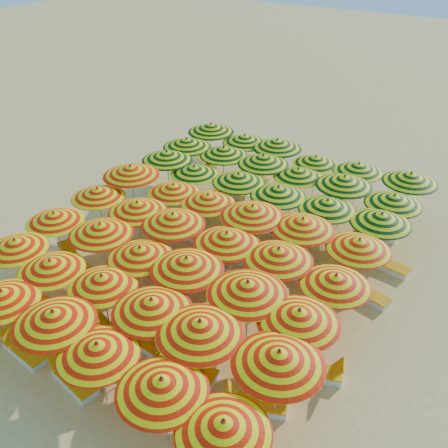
{
  "coord_description": "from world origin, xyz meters",
  "views": [
    {
      "loc": [
        8.76,
        -13.11,
        11.76
      ],
      "look_at": [
        0.0,
        0.5,
        1.6
      ],
      "focal_mm": 40.0,
      "sensor_mm": 36.0,
      "label": 1
    }
  ],
  "objects_px": {
    "lounger_26": "(205,161)",
    "beachgoer_a": "(226,285)",
    "lounger_16": "(197,237)",
    "umbrella_15": "(187,263)",
    "umbrella_9": "(152,305)",
    "lounger_4": "(47,305)",
    "umbrella_28": "(303,224)",
    "umbrella_38": "(263,160)",
    "umbrella_1": "(2,296)",
    "umbrella_37": "(224,151)",
    "umbrella_11": "(279,358)",
    "umbrella_17": "(299,316)",
    "umbrella_47": "(411,178)",
    "lounger_14": "(129,208)",
    "umbrella_12": "(54,217)",
    "lounger_9": "(74,260)",
    "umbrella_41": "(394,200)",
    "umbrella_8": "(102,281)",
    "umbrella_43": "(245,139)",
    "umbrella_39": "(298,173)",
    "umbrella_24": "(131,171)",
    "lounger_10": "(176,306)",
    "lounger_20": "(178,197)",
    "beachgoer_b": "(153,265)",
    "lounger_25": "(372,236)",
    "umbrella_27": "(252,211)",
    "lounger_24": "(232,193)",
    "umbrella_29": "(359,245)",
    "umbrella_20": "(173,219)",
    "umbrella_22": "(278,254)",
    "umbrella_7": "(51,265)",
    "umbrella_19": "(138,207)",
    "umbrella_25": "(173,188)",
    "lounger_13": "(315,320)",
    "umbrella_42": "(211,128)",
    "umbrella_46": "(359,168)",
    "umbrella_6": "(15,245)",
    "umbrella_3": "(98,349)",
    "umbrella_13": "(101,229)",
    "umbrella_5": "(223,427)",
    "umbrella_2": "(54,317)",
    "lounger_6": "(149,345)",
    "umbrella_31": "(194,170)",
    "umbrella_40": "(344,181)",
    "lounger_8": "(254,404)",
    "lounger_27": "(253,176)",
    "lounger_7": "(189,369)",
    "umbrella_16": "(248,288)",
    "umbrella_35": "(381,218)",
    "umbrella_45": "(316,160)",
    "umbrella_32": "(239,178)",
    "umbrella_44": "(277,144)",
    "umbrella_21": "(227,238)",
    "umbrella_34": "(327,205)"
  },
  "relations": [
    {
      "from": "umbrella_3",
      "to": "umbrella_9",
      "type": "distance_m",
      "value": 2.0
    },
    {
      "from": "umbrella_40",
      "to": "umbrella_42",
      "type": "relative_size",
      "value": 0.8
    },
    {
      "from": "umbrella_16",
      "to": "umbrella_29",
      "type": "height_order",
      "value": "umbrella_16"
    },
    {
      "from": "lounger_6",
      "to": "lounger_7",
      "type": "relative_size",
      "value": 1.0
    },
    {
      "from": "umbrella_28",
      "to": "umbrella_38",
      "type": "xyz_separation_m",
      "value": [
        -3.88,
        4.09,
        -0.03
      ]
    },
    {
      "from": "umbrella_24",
      "to": "umbrella_2",
      "type": "bearing_deg",
      "value": -61.81
    },
    {
      "from": "umbrella_1",
      "to": "umbrella_39",
      "type": "distance_m",
      "value": 12.89
    },
    {
      "from": "umbrella_5",
      "to": "umbrella_8",
      "type": "relative_size",
      "value": 0.99
    },
    {
      "from": "umbrella_11",
      "to": "umbrella_17",
      "type": "relative_size",
      "value": 0.93
    },
    {
      "from": "lounger_8",
      "to": "umbrella_1",
      "type": "bearing_deg",
      "value": -7.58
    },
    {
      "from": "umbrella_35",
      "to": "lounger_27",
      "type": "xyz_separation_m",
      "value": [
        -7.67,
        3.98,
        -1.99
      ]
    },
    {
      "from": "lounger_4",
      "to": "beachgoer_b",
      "type": "bearing_deg",
      "value": -131.85
    },
    {
      "from": "umbrella_8",
      "to": "umbrella_34",
      "type": "relative_size",
      "value": 1.07
    },
    {
      "from": "umbrella_8",
      "to": "umbrella_43",
      "type": "distance_m",
      "value": 12.25
    },
    {
      "from": "umbrella_9",
      "to": "umbrella_45",
      "type": "xyz_separation_m",
      "value": [
        -0.26,
        12.07,
        -0.22
      ]
    },
    {
      "from": "umbrella_9",
      "to": "umbrella_44",
      "type": "height_order",
      "value": "umbrella_44"
    },
    {
      "from": "umbrella_15",
      "to": "umbrella_21",
      "type": "height_order",
      "value": "umbrella_15"
    },
    {
      "from": "lounger_13",
      "to": "umbrella_39",
      "type": "bearing_deg",
      "value": 141.53
    },
    {
      "from": "lounger_10",
      "to": "lounger_20",
      "type": "height_order",
      "value": "same"
    },
    {
      "from": "umbrella_39",
      "to": "umbrella_24",
      "type": "bearing_deg",
      "value": -144.5
    },
    {
      "from": "umbrella_3",
      "to": "lounger_6",
      "type": "height_order",
      "value": "umbrella_3"
    },
    {
      "from": "umbrella_15",
      "to": "umbrella_42",
      "type": "xyz_separation_m",
      "value": [
        -5.96,
        10.2,
        -0.02
      ]
    },
    {
      "from": "umbrella_11",
      "to": "umbrella_43",
      "type": "distance_m",
      "value": 14.62
    },
    {
      "from": "umbrella_13",
      "to": "lounger_13",
      "type": "xyz_separation_m",
      "value": [
        7.64,
        1.93,
        -2.02
      ]
    },
    {
      "from": "umbrella_12",
      "to": "lounger_9",
      "type": "bearing_deg",
      "value": 14.0
    },
    {
      "from": "umbrella_29",
      "to": "umbrella_45",
      "type": "xyz_separation_m",
      "value": [
        -4.15,
        5.76,
        -0.13
      ]
    },
    {
      "from": "umbrella_7",
      "to": "umbrella_29",
      "type": "xyz_separation_m",
      "value": [
        8.01,
        6.45,
        0.07
      ]
    },
    {
      "from": "umbrella_6",
      "to": "lounger_14",
      "type": "distance_m",
      "value": 6.65
    },
    {
      "from": "umbrella_19",
      "to": "umbrella_43",
      "type": "height_order",
      "value": "umbrella_19"
    },
    {
      "from": "umbrella_2",
      "to": "lounger_7",
      "type": "relative_size",
      "value": 1.59
    },
    {
      "from": "umbrella_15",
      "to": "lounger_26",
      "type": "height_order",
      "value": "umbrella_15"
    },
    {
      "from": "umbrella_46",
      "to": "lounger_20",
      "type": "distance_m",
      "value": 8.45
    },
    {
      "from": "umbrella_7",
      "to": "lounger_8",
      "type": "xyz_separation_m",
      "value": [
        7.53,
        0.24,
        -1.9
      ]
    },
    {
      "from": "umbrella_9",
      "to": "lounger_4",
      "type": "relative_size",
      "value": 1.44
    },
    {
      "from": "umbrella_20",
      "to": "umbrella_22",
      "type": "xyz_separation_m",
      "value": [
        4.25,
        0.15,
        -0.03
      ]
    },
    {
      "from": "umbrella_47",
      "to": "lounger_13",
      "type": "xyz_separation_m",
      "value": [
        -0.56,
        -8.11,
        -2.04
      ]
    },
    {
      "from": "umbrella_29",
      "to": "umbrella_38",
      "type": "distance_m",
      "value": 7.28
    },
    {
      "from": "umbrella_19",
      "to": "lounger_27",
      "type": "height_order",
      "value": "umbrella_19"
    },
    {
      "from": "umbrella_31",
      "to": "umbrella_9",
      "type": "bearing_deg",
      "value": -61.87
    },
    {
      "from": "lounger_10",
      "to": "lounger_25",
      "type": "xyz_separation_m",
      "value": [
        4.27,
        8.0,
        0.0
      ]
    },
    {
      "from": "umbrella_47",
      "to": "lounger_14",
      "type": "distance_m",
      "value": 12.53
    },
    {
      "from": "umbrella_32",
      "to": "umbrella_5",
      "type": "bearing_deg",
      "value": -60.23
    },
    {
      "from": "umbrella_1",
      "to": "umbrella_37",
      "type": "bearing_deg",
      "value": 90.37
    },
    {
      "from": "umbrella_19",
      "to": "lounger_25",
      "type": "relative_size",
      "value": 1.61
    },
    {
      "from": "umbrella_25",
      "to": "lounger_13",
      "type": "relative_size",
      "value": 1.25
    },
    {
      "from": "umbrella_41",
      "to": "lounger_9",
      "type": "distance_m",
      "value": 12.82
    },
    {
      "from": "lounger_26",
      "to": "beachgoer_a",
      "type": "relative_size",
      "value": 1.14
    },
    {
      "from": "umbrella_27",
      "to": "lounger_24",
      "type": "distance_m",
      "value": 5.81
    },
    {
      "from": "lounger_14",
      "to": "umbrella_46",
      "type": "bearing_deg",
      "value": -165.78
    },
    {
      "from": "lounger_16",
      "to": "umbrella_15",
      "type": "bearing_deg",
      "value": -60.05
    }
  ]
}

